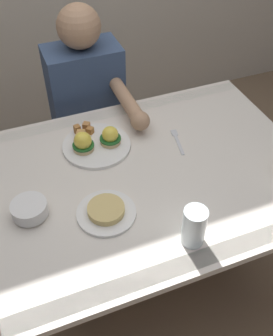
{
  "coord_description": "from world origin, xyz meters",
  "views": [
    {
      "loc": [
        -0.43,
        -0.95,
        1.76
      ],
      "look_at": [
        -0.06,
        0.0,
        0.78
      ],
      "focal_mm": 42.02,
      "sensor_mm": 36.0,
      "label": 1
    }
  ],
  "objects_px": {
    "fork": "(177,140)",
    "diner_person": "(89,108)",
    "eggs_benedict_plate": "(96,142)",
    "fruit_bowl": "(29,209)",
    "dining_table": "(150,191)",
    "water_glass_near": "(193,228)",
    "side_plate": "(106,211)"
  },
  "relations": [
    {
      "from": "fork",
      "to": "diner_person",
      "type": "xyz_separation_m",
      "value": [
        -0.24,
        0.47,
        -0.09
      ]
    },
    {
      "from": "eggs_benedict_plate",
      "to": "fruit_bowl",
      "type": "height_order",
      "value": "eggs_benedict_plate"
    },
    {
      "from": "dining_table",
      "to": "diner_person",
      "type": "height_order",
      "value": "diner_person"
    },
    {
      "from": "fork",
      "to": "water_glass_near",
      "type": "bearing_deg",
      "value": -110.58
    },
    {
      "from": "eggs_benedict_plate",
      "to": "diner_person",
      "type": "bearing_deg",
      "value": 78.46
    },
    {
      "from": "side_plate",
      "to": "eggs_benedict_plate",
      "type": "bearing_deg",
      "value": 78.57
    },
    {
      "from": "dining_table",
      "to": "eggs_benedict_plate",
      "type": "distance_m",
      "value": 0.29
    },
    {
      "from": "fork",
      "to": "side_plate",
      "type": "relative_size",
      "value": 0.78
    },
    {
      "from": "dining_table",
      "to": "fruit_bowl",
      "type": "relative_size",
      "value": 10.0
    },
    {
      "from": "dining_table",
      "to": "side_plate",
      "type": "bearing_deg",
      "value": -148.97
    },
    {
      "from": "fork",
      "to": "water_glass_near",
      "type": "xyz_separation_m",
      "value": [
        -0.17,
        -0.45,
        0.06
      ]
    },
    {
      "from": "side_plate",
      "to": "diner_person",
      "type": "relative_size",
      "value": 0.18
    },
    {
      "from": "dining_table",
      "to": "water_glass_near",
      "type": "distance_m",
      "value": 0.37
    },
    {
      "from": "fruit_bowl",
      "to": "eggs_benedict_plate",
      "type": "bearing_deg",
      "value": 39.48
    },
    {
      "from": "diner_person",
      "to": "eggs_benedict_plate",
      "type": "bearing_deg",
      "value": -101.54
    },
    {
      "from": "dining_table",
      "to": "water_glass_near",
      "type": "relative_size",
      "value": 8.66
    },
    {
      "from": "dining_table",
      "to": "eggs_benedict_plate",
      "type": "height_order",
      "value": "eggs_benedict_plate"
    },
    {
      "from": "fruit_bowl",
      "to": "side_plate",
      "type": "distance_m",
      "value": 0.25
    },
    {
      "from": "eggs_benedict_plate",
      "to": "fruit_bowl",
      "type": "xyz_separation_m",
      "value": [
        -0.3,
        -0.25,
        0.0
      ]
    },
    {
      "from": "diner_person",
      "to": "side_plate",
      "type": "bearing_deg",
      "value": -101.49
    },
    {
      "from": "water_glass_near",
      "to": "diner_person",
      "type": "height_order",
      "value": "diner_person"
    },
    {
      "from": "fork",
      "to": "side_plate",
      "type": "height_order",
      "value": "side_plate"
    },
    {
      "from": "fruit_bowl",
      "to": "fork",
      "type": "xyz_separation_m",
      "value": [
        0.62,
        0.17,
        -0.03
      ]
    },
    {
      "from": "dining_table",
      "to": "side_plate",
      "type": "relative_size",
      "value": 6.0
    },
    {
      "from": "eggs_benedict_plate",
      "to": "side_plate",
      "type": "distance_m",
      "value": 0.35
    },
    {
      "from": "eggs_benedict_plate",
      "to": "fork",
      "type": "relative_size",
      "value": 1.73
    },
    {
      "from": "eggs_benedict_plate",
      "to": "fruit_bowl",
      "type": "distance_m",
      "value": 0.39
    },
    {
      "from": "fruit_bowl",
      "to": "fork",
      "type": "relative_size",
      "value": 0.77
    },
    {
      "from": "diner_person",
      "to": "water_glass_near",
      "type": "bearing_deg",
      "value": -85.93
    },
    {
      "from": "dining_table",
      "to": "fork",
      "type": "relative_size",
      "value": 7.71
    },
    {
      "from": "eggs_benedict_plate",
      "to": "dining_table",
      "type": "bearing_deg",
      "value": -54.23
    },
    {
      "from": "side_plate",
      "to": "fork",
      "type": "bearing_deg",
      "value": 33.68
    }
  ]
}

